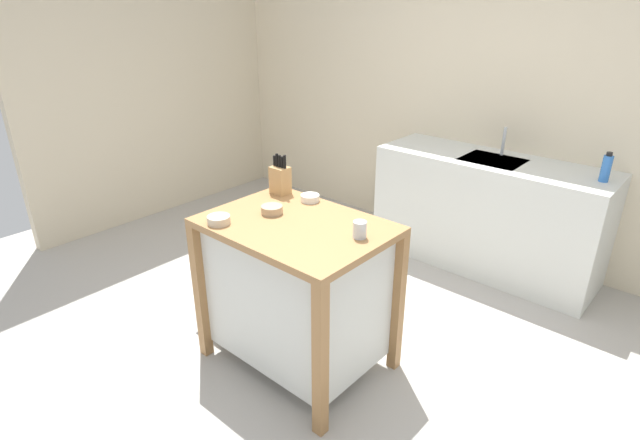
# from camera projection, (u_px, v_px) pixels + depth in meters

# --- Properties ---
(ground_plane) EXTENTS (6.62, 6.62, 0.00)m
(ground_plane) POSITION_uv_depth(u_px,v_px,m) (326.00, 354.00, 3.10)
(ground_plane) COLOR #ADA8A0
(ground_plane) RESTS_ON ground
(wall_back) EXTENTS (5.62, 0.10, 2.60)m
(wall_back) POSITION_uv_depth(u_px,v_px,m) (495.00, 96.00, 4.00)
(wall_back) COLOR beige
(wall_back) RESTS_ON ground
(wall_left) EXTENTS (0.10, 2.68, 2.60)m
(wall_left) POSITION_uv_depth(u_px,v_px,m) (154.00, 80.00, 4.77)
(wall_left) COLOR beige
(wall_left) RESTS_ON ground
(kitchen_island) EXTENTS (1.00, 0.72, 0.91)m
(kitchen_island) POSITION_uv_depth(u_px,v_px,m) (297.00, 287.00, 2.85)
(kitchen_island) COLOR #9E7042
(kitchen_island) RESTS_ON ground
(knife_block) EXTENTS (0.11, 0.09, 0.25)m
(knife_block) POSITION_uv_depth(u_px,v_px,m) (280.00, 179.00, 3.06)
(knife_block) COLOR tan
(knife_block) RESTS_ON kitchen_island
(bowl_ceramic_small) EXTENTS (0.11, 0.11, 0.04)m
(bowl_ceramic_small) POSITION_uv_depth(u_px,v_px,m) (310.00, 198.00, 2.97)
(bowl_ceramic_small) COLOR silver
(bowl_ceramic_small) RESTS_ON kitchen_island
(bowl_ceramic_wide) EXTENTS (0.12, 0.12, 0.04)m
(bowl_ceramic_wide) POSITION_uv_depth(u_px,v_px,m) (272.00, 209.00, 2.80)
(bowl_ceramic_wide) COLOR tan
(bowl_ceramic_wide) RESTS_ON kitchen_island
(bowl_stoneware_deep) EXTENTS (0.12, 0.12, 0.04)m
(bowl_stoneware_deep) POSITION_uv_depth(u_px,v_px,m) (219.00, 220.00, 2.67)
(bowl_stoneware_deep) COLOR beige
(bowl_stoneware_deep) RESTS_ON kitchen_island
(drinking_cup) EXTENTS (0.07, 0.07, 0.09)m
(drinking_cup) POSITION_uv_depth(u_px,v_px,m) (360.00, 230.00, 2.51)
(drinking_cup) COLOR silver
(drinking_cup) RESTS_ON kitchen_island
(trash_bin) EXTENTS (0.36, 0.28, 0.63)m
(trash_bin) POSITION_uv_depth(u_px,v_px,m) (225.00, 270.00, 3.42)
(trash_bin) COLOR gray
(trash_bin) RESTS_ON ground
(sink_counter) EXTENTS (1.75, 0.60, 0.90)m
(sink_counter) POSITION_uv_depth(u_px,v_px,m) (486.00, 213.00, 3.98)
(sink_counter) COLOR silver
(sink_counter) RESTS_ON ground
(sink_faucet) EXTENTS (0.02, 0.02, 0.22)m
(sink_faucet) POSITION_uv_depth(u_px,v_px,m) (504.00, 141.00, 3.85)
(sink_faucet) COLOR #B7BCC1
(sink_faucet) RESTS_ON sink_counter
(bottle_hand_soap) EXTENTS (0.06, 0.06, 0.20)m
(bottle_hand_soap) POSITION_uv_depth(u_px,v_px,m) (606.00, 168.00, 3.30)
(bottle_hand_soap) COLOR blue
(bottle_hand_soap) RESTS_ON sink_counter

